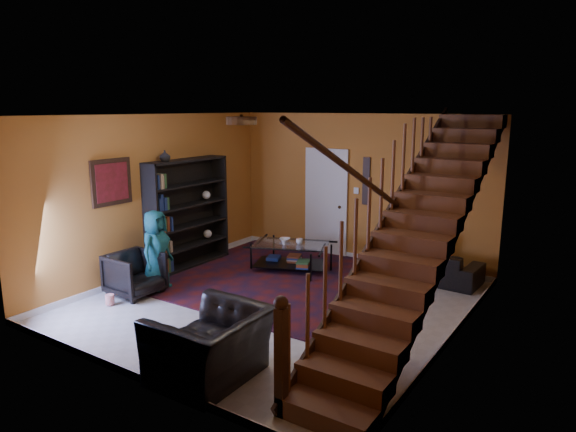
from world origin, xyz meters
name	(u,v)px	position (x,y,z in m)	size (l,w,h in m)	color
floor	(278,302)	(0.00, 0.00, 0.00)	(5.50, 5.50, 0.00)	beige
room	(260,263)	(-1.33, 1.33, 0.05)	(5.50, 5.50, 5.50)	#BA7329
staircase	(417,231)	(2.12, 0.00, 1.40)	(0.95, 5.02, 3.18)	brown
bookshelf	(188,215)	(-2.40, 0.60, 0.96)	(0.35, 1.80, 2.00)	black
door	(326,204)	(-0.70, 2.73, 1.02)	(0.82, 0.05, 2.05)	silver
framed_picture	(111,182)	(-2.57, -0.90, 1.75)	(0.04, 0.74, 0.74)	maroon
wall_hanging	(366,181)	(0.15, 2.73, 1.55)	(0.14, 0.03, 0.90)	black
ceiling_fixture	(241,121)	(0.00, -0.80, 2.74)	(0.40, 0.40, 0.10)	#3F2814
rug	(283,274)	(-0.67, 1.14, 0.01)	(3.63, 4.15, 0.02)	#4F120E
sofa	(425,264)	(1.50, 2.30, 0.27)	(1.85, 0.72, 0.54)	black
armchair_left	(135,274)	(-2.05, -0.98, 0.34)	(0.73, 0.75, 0.69)	black
armchair_right	(211,346)	(0.67, -2.25, 0.38)	(1.18, 1.03, 0.77)	black
person_adult_a	(399,265)	(1.02, 2.35, 0.15)	(0.43, 0.28, 1.19)	black
person_adult_b	(426,269)	(1.50, 2.35, 0.17)	(0.60, 0.47, 1.24)	black
person_child	(156,250)	(-1.95, -0.61, 0.66)	(0.64, 0.42, 1.32)	#185E5A
coffee_table	(291,255)	(-0.68, 1.41, 0.30)	(1.52, 1.21, 0.51)	black
cup_a	(300,241)	(-0.53, 1.47, 0.55)	(0.13, 0.13, 0.10)	#999999
cup_b	(284,242)	(-0.74, 1.28, 0.55)	(0.10, 0.10, 0.09)	#999999
bowl	(285,239)	(-0.88, 1.52, 0.53)	(0.20, 0.20, 0.05)	#999999
vase	(165,156)	(-2.41, 0.10, 2.10)	(0.18, 0.18, 0.19)	#999999
popcorn_bucket	(110,299)	(-2.02, -1.50, 0.10)	(0.13, 0.13, 0.15)	red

